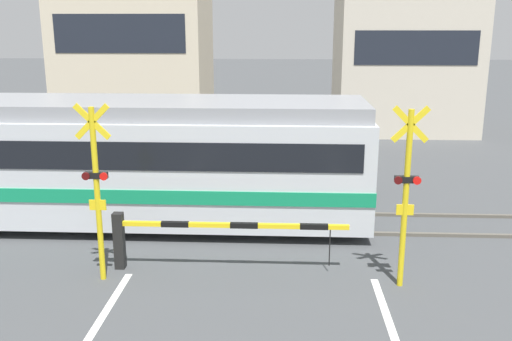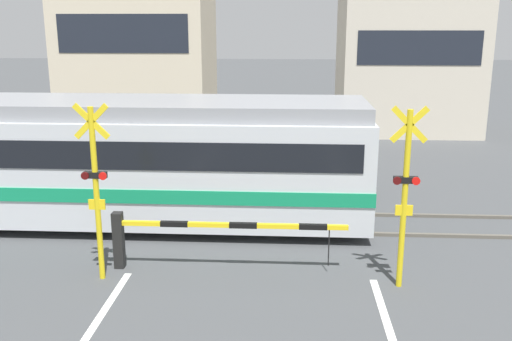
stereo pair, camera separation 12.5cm
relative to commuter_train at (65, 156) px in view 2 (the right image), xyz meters
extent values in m
cube|color=#5B564C|center=(4.84, -0.72, -1.61)|extent=(50.00, 0.10, 0.08)
cube|color=#5B564C|center=(4.84, 0.72, -1.61)|extent=(50.00, 0.10, 0.08)
cube|color=silver|center=(0.00, 0.00, -0.18)|extent=(15.00, 2.96, 2.50)
cube|color=gray|center=(0.00, 0.00, 1.25)|extent=(14.85, 2.60, 0.36)
cube|color=#148C59|center=(0.00, 0.00, -0.55)|extent=(15.02, 3.01, 0.32)
cube|color=black|center=(0.00, 0.00, 0.38)|extent=(14.40, 3.00, 0.64)
cylinder|color=black|center=(4.65, -0.72, -1.27)|extent=(0.76, 0.12, 0.76)
cylinder|color=black|center=(4.65, 0.72, -1.27)|extent=(0.76, 0.12, 0.76)
cube|color=black|center=(2.15, -2.85, -1.06)|extent=(0.20, 0.20, 1.19)
cube|color=yellow|center=(4.46, -2.85, -0.68)|extent=(4.63, 0.09, 0.09)
cube|color=black|center=(3.31, -2.85, -0.68)|extent=(0.56, 0.10, 0.10)
cube|color=black|center=(4.70, -2.85, -0.68)|extent=(0.56, 0.10, 0.10)
cube|color=black|center=(6.09, -2.85, -0.68)|extent=(0.56, 0.10, 0.10)
cylinder|color=black|center=(6.41, -2.85, -1.12)|extent=(0.02, 0.02, 0.78)
cube|color=black|center=(7.52, 2.66, -1.06)|extent=(0.20, 0.20, 1.19)
cube|color=yellow|center=(5.21, 2.66, -0.68)|extent=(4.63, 0.09, 0.09)
cube|color=black|center=(6.37, 2.66, -0.68)|extent=(0.56, 0.10, 0.10)
cube|color=black|center=(4.98, 2.66, -0.68)|extent=(0.56, 0.10, 0.10)
cube|color=black|center=(3.59, 2.66, -0.68)|extent=(0.56, 0.10, 0.10)
cylinder|color=black|center=(3.26, 2.66, -1.12)|extent=(0.02, 0.02, 0.78)
cylinder|color=yellow|center=(1.95, -3.38, 0.05)|extent=(0.11, 0.11, 3.40)
cube|color=yellow|center=(1.95, -3.38, 1.47)|extent=(0.68, 0.04, 0.68)
cube|color=yellow|center=(1.95, -3.38, 1.47)|extent=(0.68, 0.04, 0.68)
cube|color=black|center=(1.95, -3.38, 0.45)|extent=(0.44, 0.12, 0.12)
cylinder|color=#4C0C0C|center=(1.78, -3.45, 0.45)|extent=(0.15, 0.03, 0.15)
cylinder|color=red|center=(2.12, -3.45, 0.45)|extent=(0.15, 0.03, 0.15)
cube|color=yellow|center=(1.95, -3.40, -0.12)|extent=(0.32, 0.03, 0.20)
cylinder|color=yellow|center=(7.72, -3.38, 0.05)|extent=(0.11, 0.11, 3.40)
cube|color=yellow|center=(7.72, -3.38, 1.47)|extent=(0.68, 0.04, 0.68)
cube|color=yellow|center=(7.72, -3.38, 1.47)|extent=(0.68, 0.04, 0.68)
cube|color=black|center=(7.72, -3.38, 0.45)|extent=(0.44, 0.12, 0.12)
cylinder|color=#4C0C0C|center=(7.55, -3.45, 0.45)|extent=(0.15, 0.03, 0.15)
cylinder|color=red|center=(7.89, -3.45, 0.45)|extent=(0.15, 0.03, 0.15)
cube|color=yellow|center=(7.72, -3.40, -0.12)|extent=(0.32, 0.03, 0.20)
cylinder|color=brown|center=(5.50, 4.31, -1.27)|extent=(0.13, 0.13, 0.77)
cylinder|color=brown|center=(5.64, 4.31, -1.27)|extent=(0.13, 0.13, 0.77)
cube|color=maroon|center=(5.57, 4.31, -0.57)|extent=(0.38, 0.22, 0.61)
sphere|color=tan|center=(5.57, 4.31, -0.16)|extent=(0.21, 0.21, 0.21)
cube|color=beige|center=(-1.56, 13.46, 2.40)|extent=(6.72, 5.03, 8.10)
cube|color=#1E232D|center=(-1.56, 10.93, 2.80)|extent=(5.64, 0.03, 1.62)
cube|color=beige|center=(10.92, 13.46, 1.88)|extent=(6.09, 5.03, 7.07)
cube|color=#1E232D|center=(10.92, 10.93, 2.23)|extent=(5.12, 0.03, 1.41)
camera|label=1|loc=(5.47, -13.54, 3.22)|focal=40.00mm
camera|label=2|loc=(5.60, -13.53, 3.22)|focal=40.00mm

